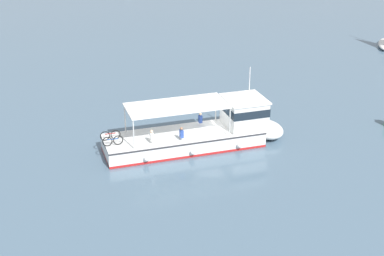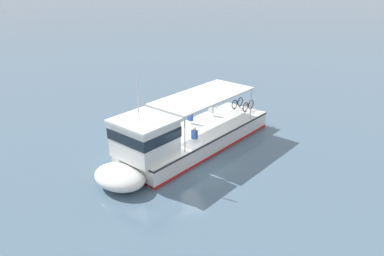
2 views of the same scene
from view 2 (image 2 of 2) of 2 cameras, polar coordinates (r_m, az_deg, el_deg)
ground_plane at (r=20.99m, az=-1.70°, el=-5.87°), size 400.00×400.00×0.00m
ferry_main at (r=21.82m, az=-1.73°, el=-1.72°), size 12.54×9.05×5.32m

